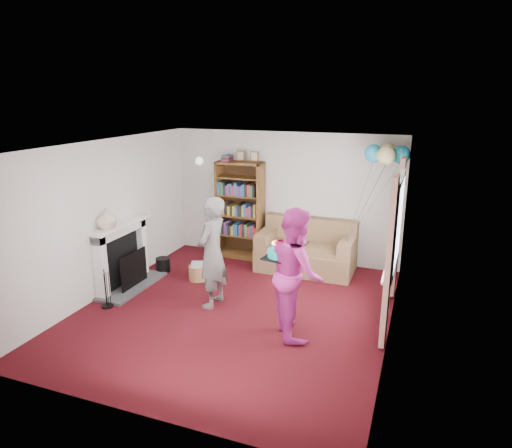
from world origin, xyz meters
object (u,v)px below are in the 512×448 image
at_px(bookcase, 241,211).
at_px(sofa, 307,251).
at_px(person_striped, 212,253).
at_px(birthday_cake, 280,253).
at_px(person_magenta, 296,272).

xyz_separation_m(bookcase, sofa, (1.43, -0.23, -0.59)).
relative_size(bookcase, person_striped, 1.24).
distance_m(bookcase, birthday_cake, 3.11).
bearing_deg(sofa, person_magenta, -79.29).
bearing_deg(person_striped, sofa, 156.55).
relative_size(person_striped, birthday_cake, 4.50).
height_order(sofa, person_striped, person_striped).
distance_m(person_striped, person_magenta, 1.47).
bearing_deg(person_magenta, sofa, -19.37).
xyz_separation_m(sofa, person_magenta, (0.44, -2.38, 0.54)).
bearing_deg(bookcase, birthday_cake, -58.04).
height_order(person_striped, person_magenta, person_magenta).
xyz_separation_m(bookcase, person_magenta, (1.86, -2.61, -0.06)).
relative_size(sofa, birthday_cake, 4.59).
bearing_deg(person_striped, person_magenta, 77.73).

